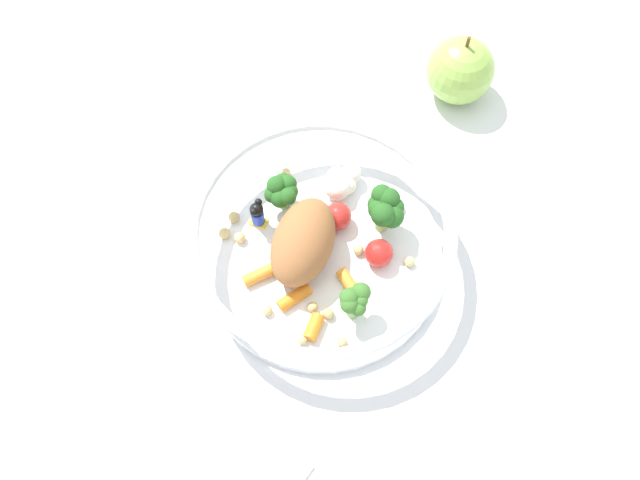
{
  "coord_description": "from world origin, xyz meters",
  "views": [
    {
      "loc": [
        -0.21,
        -0.17,
        0.6
      ],
      "look_at": [
        0.0,
        0.0,
        0.04
      ],
      "focal_mm": 37.89,
      "sensor_mm": 36.0,
      "label": 1
    }
  ],
  "objects": [
    {
      "name": "ground_plane",
      "position": [
        0.0,
        0.0,
        0.0
      ],
      "size": [
        2.4,
        2.4,
        0.0
      ],
      "primitive_type": "plane",
      "color": "white"
    },
    {
      "name": "food_container",
      "position": [
        0.0,
        0.0,
        0.03
      ],
      "size": [
        0.24,
        0.24,
        0.07
      ],
      "color": "white",
      "rests_on": "ground_plane"
    },
    {
      "name": "loose_apple",
      "position": [
        0.25,
        0.02,
        0.04
      ],
      "size": [
        0.07,
        0.07,
        0.08
      ],
      "color": "#8CB74C",
      "rests_on": "ground_plane"
    }
  ]
}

